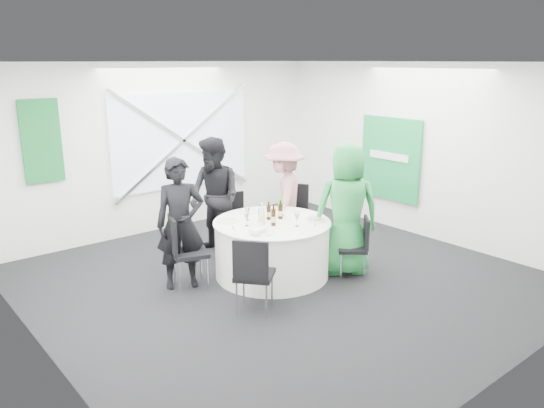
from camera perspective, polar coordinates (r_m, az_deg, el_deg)
floor at (r=7.13m, az=1.04°, el=-8.11°), size 6.00×6.00×0.00m
ceiling at (r=6.54m, az=1.16°, el=15.02°), size 6.00×6.00×0.00m
wall_back at (r=9.14m, az=-11.34°, el=5.99°), size 6.00×0.00×6.00m
wall_front at (r=4.91m, az=24.62°, el=-3.07°), size 6.00×0.00×6.00m
wall_left at (r=5.31m, az=-24.27°, el=-1.72°), size 0.00×6.00×6.00m
wall_right at (r=8.92m, az=15.94°, el=5.47°), size 0.00×6.00×6.00m
window_panel at (r=9.24m, az=-9.61°, el=6.79°), size 2.60×0.03×1.60m
window_brace_a at (r=9.20m, az=-9.48°, el=6.77°), size 2.63×0.05×1.84m
window_brace_b at (r=9.20m, az=-9.48°, el=6.77°), size 2.63×0.05×1.84m
green_banner at (r=8.30m, az=-23.53°, el=6.20°), size 0.55×0.04×1.20m
green_sign at (r=9.25m, az=12.58°, el=4.77°), size 0.05×1.20×1.40m
banquet_table at (r=7.13m, az=0.00°, el=-4.81°), size 1.56×1.56×0.76m
chair_back at (r=8.08m, az=-3.97°, el=-1.42°), size 0.47×0.47×0.88m
chair_back_left at (r=6.77m, az=-9.59°, el=-4.54°), size 0.56×0.55×0.95m
chair_back_right at (r=8.14m, az=2.26°, el=-0.76°), size 0.63×0.62×0.99m
chair_front_right at (r=7.14m, az=9.23°, el=-4.15°), size 0.53×0.53×0.82m
chair_front_left at (r=5.99m, az=-2.07°, el=-7.14°), size 0.60×0.59×0.93m
person_man_back_left at (r=6.75m, az=-9.83°, el=-2.09°), size 0.72×0.61×1.68m
person_man_back at (r=7.77m, az=-6.20°, el=0.67°), size 0.58×0.91×1.76m
person_woman_pink at (r=7.96m, az=1.28°, el=0.73°), size 1.14×1.07×1.66m
person_woman_green at (r=7.14m, az=8.04°, el=-0.59°), size 1.04×0.96×1.79m
plate_back at (r=7.42m, az=-2.55°, el=-0.87°), size 0.26×0.26×0.01m
plate_back_left at (r=7.03m, az=-4.80°, el=-1.82°), size 0.28×0.28×0.01m
plate_back_right at (r=7.53m, az=0.81°, el=-0.54°), size 0.26×0.26×0.04m
plate_front_right at (r=7.07m, az=4.60°, el=-1.65°), size 0.28×0.28×0.04m
plate_front_left at (r=6.54m, az=-0.83°, el=-3.10°), size 0.25×0.25×0.01m
napkin at (r=6.50m, az=-1.56°, el=-2.90°), size 0.21×0.17×0.05m
beer_bottle_a at (r=6.96m, az=-1.25°, el=-1.24°), size 0.06×0.06×0.24m
beer_bottle_b at (r=7.07m, az=-0.36°, el=-0.95°), size 0.06×0.06×0.25m
beer_bottle_c at (r=7.10m, az=0.91°, el=-0.84°), size 0.06×0.06×0.26m
beer_bottle_d at (r=6.80m, az=0.16°, el=-1.48°), size 0.06×0.06×0.28m
green_water_bottle at (r=7.15m, az=0.92°, el=-0.55°), size 0.08×0.08×0.30m
clear_water_bottle at (r=6.84m, az=-1.10°, el=-1.31°), size 0.08×0.08×0.30m
wine_glass_a at (r=7.26m, az=1.17°, el=-0.25°), size 0.07×0.07×0.17m
wine_glass_b at (r=6.80m, az=-2.74°, el=-1.35°), size 0.07×0.07×0.17m
wine_glass_c at (r=6.78m, az=2.71°, el=-1.39°), size 0.07×0.07×0.17m
wine_glass_d at (r=7.04m, az=-2.64°, el=-0.76°), size 0.07×0.07×0.17m
fork_a at (r=6.89m, az=4.65°, el=-2.21°), size 0.10×0.13×0.01m
knife_a at (r=7.17m, az=4.45°, el=-1.52°), size 0.11×0.12×0.01m
fork_b at (r=7.08m, az=-4.65°, el=-1.75°), size 0.08×0.14×0.01m
knife_b at (r=6.73m, az=-4.17°, el=-2.63°), size 0.08×0.14×0.01m
fork_c at (r=7.47m, az=2.50°, el=-0.80°), size 0.09×0.13×0.01m
knife_c at (r=7.56m, az=0.21°, el=-0.59°), size 0.09×0.14×0.01m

